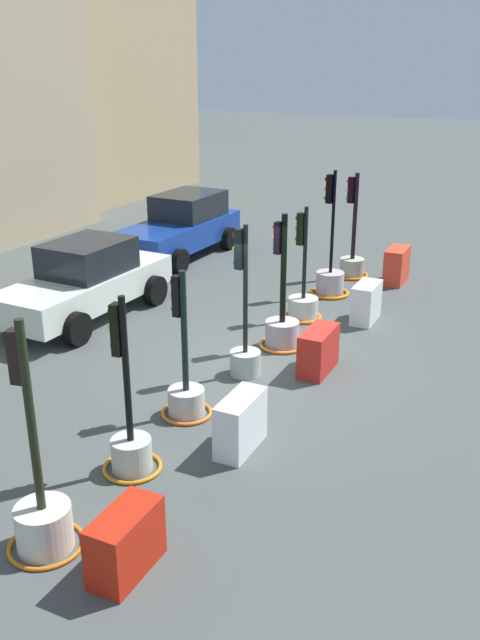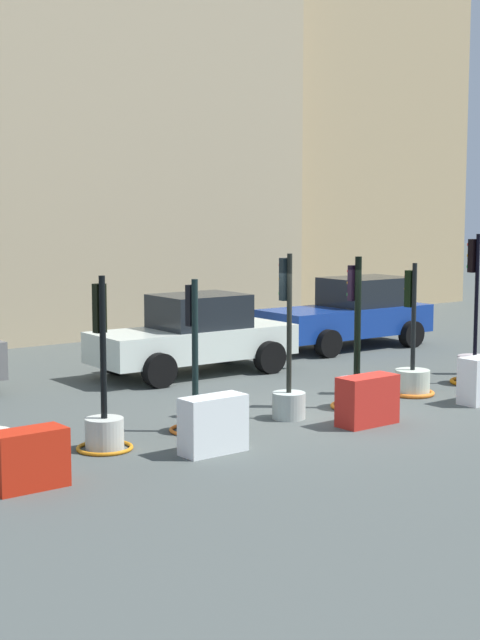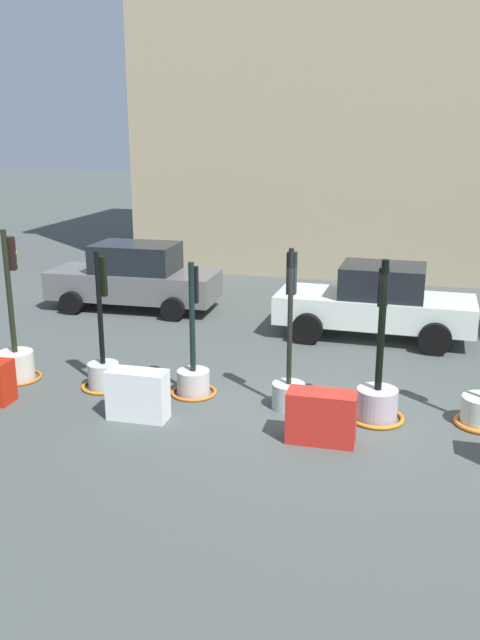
{
  "view_description": "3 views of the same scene",
  "coord_description": "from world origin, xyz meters",
  "px_view_note": "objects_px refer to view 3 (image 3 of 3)",
  "views": [
    {
      "loc": [
        -11.07,
        -4.94,
        5.5
      ],
      "look_at": [
        -1.77,
        -0.22,
        1.51
      ],
      "focal_mm": 38.4,
      "sensor_mm": 36.0,
      "label": 1
    },
    {
      "loc": [
        -11.06,
        -12.21,
        3.67
      ],
      "look_at": [
        -2.07,
        -0.21,
        1.84
      ],
      "focal_mm": 53.74,
      "sensor_mm": 36.0,
      "label": 2
    },
    {
      "loc": [
        1.29,
        -10.49,
        4.74
      ],
      "look_at": [
        -1.68,
        0.47,
        1.46
      ],
      "focal_mm": 37.47,
      "sensor_mm": 36.0,
      "label": 3
    }
  ],
  "objects_px": {
    "construction_barrier_1": "(138,395)",
    "car_white_van": "(376,303)",
    "traffic_light_0": "(16,356)",
    "traffic_light_2": "(193,373)",
    "traffic_light_1": "(103,364)",
    "construction_barrier_2": "(321,417)",
    "car_grey_saloon": "(134,277)",
    "traffic_light_3": "(289,377)",
    "traffic_light_4": "(377,395)"
  },
  "relations": [
    {
      "from": "car_grey_saloon",
      "to": "traffic_light_2",
      "type": "bearing_deg",
      "value": -56.69
    },
    {
      "from": "traffic_light_0",
      "to": "traffic_light_2",
      "type": "xyz_separation_m",
      "value": [
        3.58,
        0.18,
        -0.07
      ]
    },
    {
      "from": "traffic_light_4",
      "to": "construction_barrier_1",
      "type": "height_order",
      "value": "traffic_light_4"
    },
    {
      "from": "car_grey_saloon",
      "to": "car_white_van",
      "type": "height_order",
      "value": "car_grey_saloon"
    },
    {
      "from": "traffic_light_0",
      "to": "construction_barrier_1",
      "type": "xyz_separation_m",
      "value": [
        3.04,
        -1.1,
        -0.04
      ]
    },
    {
      "from": "traffic_light_0",
      "to": "car_grey_saloon",
      "type": "distance_m",
      "value": 5.52
    },
    {
      "from": "construction_barrier_1",
      "to": "car_white_van",
      "type": "height_order",
      "value": "car_white_van"
    },
    {
      "from": "traffic_light_0",
      "to": "traffic_light_1",
      "type": "relative_size",
      "value": 1.12
    },
    {
      "from": "traffic_light_2",
      "to": "car_white_van",
      "type": "height_order",
      "value": "traffic_light_2"
    },
    {
      "from": "traffic_light_0",
      "to": "car_grey_saloon",
      "type": "xyz_separation_m",
      "value": [
        0.08,
        5.51,
        0.39
      ]
    },
    {
      "from": "traffic_light_2",
      "to": "car_white_van",
      "type": "distance_m",
      "value": 5.32
    },
    {
      "from": "traffic_light_1",
      "to": "construction_barrier_2",
      "type": "xyz_separation_m",
      "value": [
        4.3,
        -1.2,
        -0.05
      ]
    },
    {
      "from": "traffic_light_1",
      "to": "car_grey_saloon",
      "type": "bearing_deg",
      "value": 107.85
    },
    {
      "from": "traffic_light_1",
      "to": "car_white_van",
      "type": "distance_m",
      "value": 6.55
    },
    {
      "from": "traffic_light_1",
      "to": "traffic_light_3",
      "type": "distance_m",
      "value": 3.56
    },
    {
      "from": "traffic_light_1",
      "to": "car_grey_saloon",
      "type": "height_order",
      "value": "traffic_light_1"
    },
    {
      "from": "construction_barrier_1",
      "to": "traffic_light_0",
      "type": "bearing_deg",
      "value": 160.16
    },
    {
      "from": "car_grey_saloon",
      "to": "traffic_light_3",
      "type": "bearing_deg",
      "value": -45.97
    },
    {
      "from": "traffic_light_1",
      "to": "traffic_light_4",
      "type": "height_order",
      "value": "traffic_light_4"
    },
    {
      "from": "construction_barrier_2",
      "to": "car_grey_saloon",
      "type": "bearing_deg",
      "value": 132.28
    },
    {
      "from": "traffic_light_2",
      "to": "car_grey_saloon",
      "type": "distance_m",
      "value": 6.39
    },
    {
      "from": "traffic_light_4",
      "to": "construction_barrier_2",
      "type": "distance_m",
      "value": 1.34
    },
    {
      "from": "traffic_light_0",
      "to": "traffic_light_2",
      "type": "relative_size",
      "value": 1.19
    },
    {
      "from": "traffic_light_2",
      "to": "traffic_light_4",
      "type": "distance_m",
      "value": 3.35
    },
    {
      "from": "traffic_light_1",
      "to": "construction_barrier_1",
      "type": "relative_size",
      "value": 2.57
    },
    {
      "from": "traffic_light_1",
      "to": "construction_barrier_2",
      "type": "distance_m",
      "value": 4.46
    },
    {
      "from": "traffic_light_0",
      "to": "traffic_light_3",
      "type": "height_order",
      "value": "traffic_light_0"
    },
    {
      "from": "traffic_light_0",
      "to": "car_grey_saloon",
      "type": "height_order",
      "value": "traffic_light_0"
    },
    {
      "from": "traffic_light_0",
      "to": "traffic_light_4",
      "type": "bearing_deg",
      "value": -0.59
    },
    {
      "from": "car_grey_saloon",
      "to": "car_white_van",
      "type": "bearing_deg",
      "value": -8.21
    },
    {
      "from": "traffic_light_2",
      "to": "construction_barrier_2",
      "type": "relative_size",
      "value": 2.3
    },
    {
      "from": "car_white_van",
      "to": "traffic_light_2",
      "type": "bearing_deg",
      "value": -124.1
    },
    {
      "from": "traffic_light_0",
      "to": "traffic_light_3",
      "type": "relative_size",
      "value": 1.04
    },
    {
      "from": "traffic_light_2",
      "to": "construction_barrier_1",
      "type": "height_order",
      "value": "traffic_light_2"
    },
    {
      "from": "traffic_light_2",
      "to": "traffic_light_3",
      "type": "xyz_separation_m",
      "value": [
        1.81,
        -0.17,
        0.16
      ]
    },
    {
      "from": "construction_barrier_1",
      "to": "car_white_van",
      "type": "relative_size",
      "value": 0.22
    },
    {
      "from": "car_white_van",
      "to": "construction_barrier_2",
      "type": "bearing_deg",
      "value": -94.14
    },
    {
      "from": "construction_barrier_2",
      "to": "construction_barrier_1",
      "type": "bearing_deg",
      "value": 178.94
    },
    {
      "from": "traffic_light_3",
      "to": "car_grey_saloon",
      "type": "xyz_separation_m",
      "value": [
        -5.31,
        5.5,
        0.29
      ]
    },
    {
      "from": "traffic_light_2",
      "to": "traffic_light_4",
      "type": "height_order",
      "value": "traffic_light_4"
    },
    {
      "from": "traffic_light_0",
      "to": "traffic_light_2",
      "type": "height_order",
      "value": "traffic_light_0"
    },
    {
      "from": "traffic_light_4",
      "to": "traffic_light_2",
      "type": "bearing_deg",
      "value": 175.64
    },
    {
      "from": "traffic_light_0",
      "to": "traffic_light_4",
      "type": "relative_size",
      "value": 1.07
    },
    {
      "from": "construction_barrier_1",
      "to": "traffic_light_1",
      "type": "bearing_deg",
      "value": 136.31
    },
    {
      "from": "construction_barrier_1",
      "to": "traffic_light_4",
      "type": "bearing_deg",
      "value": 14.78
    },
    {
      "from": "car_white_van",
      "to": "traffic_light_4",
      "type": "bearing_deg",
      "value": -85.48
    },
    {
      "from": "construction_barrier_1",
      "to": "traffic_light_3",
      "type": "bearing_deg",
      "value": 25.15
    },
    {
      "from": "traffic_light_4",
      "to": "construction_barrier_2",
      "type": "height_order",
      "value": "traffic_light_4"
    },
    {
      "from": "traffic_light_0",
      "to": "construction_barrier_2",
      "type": "xyz_separation_m",
      "value": [
        6.14,
        -1.15,
        -0.06
      ]
    },
    {
      "from": "traffic_light_4",
      "to": "construction_barrier_1",
      "type": "relative_size",
      "value": 2.68
    }
  ]
}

